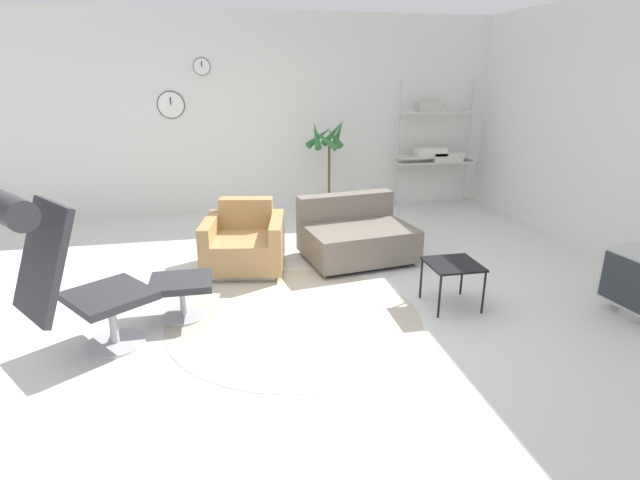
{
  "coord_description": "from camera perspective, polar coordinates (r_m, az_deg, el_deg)",
  "views": [
    {
      "loc": [
        -0.59,
        -4.18,
        1.99
      ],
      "look_at": [
        0.24,
        0.01,
        0.55
      ],
      "focal_mm": 28.0,
      "sensor_mm": 36.0,
      "label": 1
    }
  ],
  "objects": [
    {
      "name": "couch_low",
      "position": [
        5.56,
        4.09,
        0.34
      ],
      "size": [
        1.26,
        1.07,
        0.68
      ],
      "rotation": [
        0.0,
        0.0,
        3.3
      ],
      "color": "black",
      "rests_on": "ground_plane"
    },
    {
      "name": "lounge_chair",
      "position": [
        3.83,
        -27.56,
        -2.47
      ],
      "size": [
        1.04,
        0.96,
        1.28
      ],
      "rotation": [
        0.0,
        0.0,
        -0.93
      ],
      "color": "#BCBCC1",
      "rests_on": "ground_plane"
    },
    {
      "name": "ottoman",
      "position": [
        4.36,
        -15.55,
        -5.37
      ],
      "size": [
        0.51,
        0.43,
        0.35
      ],
      "color": "#BCBCC1",
      "rests_on": "ground_plane"
    },
    {
      "name": "side_table",
      "position": [
        4.53,
        14.95,
        -3.04
      ],
      "size": [
        0.44,
        0.44,
        0.41
      ],
      "color": "black",
      "rests_on": "ground_plane"
    },
    {
      "name": "round_rug",
      "position": [
        4.31,
        -2.91,
        -8.84
      ],
      "size": [
        2.16,
        2.16,
        0.01
      ],
      "color": "#BCB29E",
      "rests_on": "ground_plane"
    },
    {
      "name": "ground_plane",
      "position": [
        4.67,
        -2.9,
        -6.63
      ],
      "size": [
        12.0,
        12.0,
        0.0
      ],
      "primitive_type": "plane",
      "color": "silver"
    },
    {
      "name": "potted_plant",
      "position": [
        7.16,
        0.9,
        8.75
      ],
      "size": [
        0.6,
        0.65,
        1.38
      ],
      "color": "silver",
      "rests_on": "ground_plane"
    },
    {
      "name": "shelf_unit",
      "position": [
        7.88,
        13.12,
        10.91
      ],
      "size": [
        1.21,
        0.28,
        1.89
      ],
      "color": "#BCBCC1",
      "rests_on": "ground_plane"
    },
    {
      "name": "wall_back",
      "position": [
        7.48,
        -6.9,
        13.96
      ],
      "size": [
        12.0,
        0.09,
        2.8
      ],
      "color": "silver",
      "rests_on": "ground_plane"
    },
    {
      "name": "armchair_red",
      "position": [
        5.32,
        -8.6,
        -0.5
      ],
      "size": [
        0.93,
        0.92,
        0.7
      ],
      "rotation": [
        0.0,
        0.0,
        2.97
      ],
      "color": "silver",
      "rests_on": "ground_plane"
    }
  ]
}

